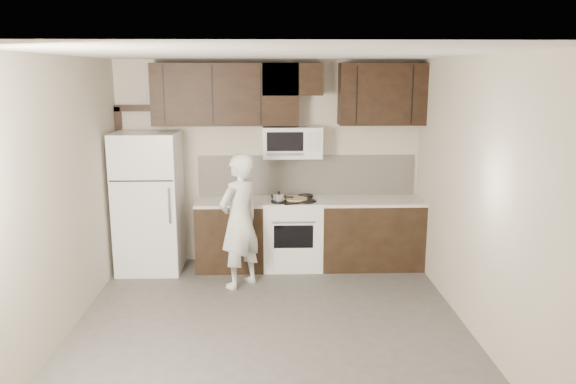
{
  "coord_description": "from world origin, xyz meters",
  "views": [
    {
      "loc": [
        0.02,
        -5.17,
        2.54
      ],
      "look_at": [
        0.21,
        0.9,
        1.24
      ],
      "focal_mm": 35.0,
      "sensor_mm": 36.0,
      "label": 1
    }
  ],
  "objects_px": {
    "refrigerator": "(149,202)",
    "person": "(240,221)",
    "stove": "(293,233)",
    "microwave": "(292,142)"
  },
  "relations": [
    {
      "from": "microwave",
      "to": "refrigerator",
      "type": "bearing_deg",
      "value": -174.85
    },
    {
      "from": "stove",
      "to": "microwave",
      "type": "height_order",
      "value": "microwave"
    },
    {
      "from": "stove",
      "to": "microwave",
      "type": "bearing_deg",
      "value": 90.1
    },
    {
      "from": "refrigerator",
      "to": "person",
      "type": "xyz_separation_m",
      "value": [
        1.19,
        -0.63,
        -0.09
      ]
    },
    {
      "from": "microwave",
      "to": "person",
      "type": "relative_size",
      "value": 0.47
    },
    {
      "from": "stove",
      "to": "refrigerator",
      "type": "bearing_deg",
      "value": -178.49
    },
    {
      "from": "person",
      "to": "stove",
      "type": "bearing_deg",
      "value": 178.93
    },
    {
      "from": "refrigerator",
      "to": "person",
      "type": "bearing_deg",
      "value": -27.66
    },
    {
      "from": "microwave",
      "to": "refrigerator",
      "type": "xyz_separation_m",
      "value": [
        -1.85,
        -0.17,
        -0.75
      ]
    },
    {
      "from": "microwave",
      "to": "stove",
      "type": "bearing_deg",
      "value": -89.9
    }
  ]
}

